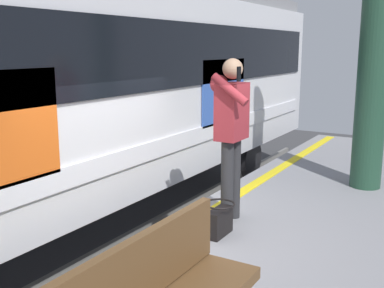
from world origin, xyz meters
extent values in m
cube|color=yellow|center=(0.00, 0.30, 0.97)|extent=(12.59, 0.16, 0.01)
cube|color=slate|center=(0.00, -1.38, 0.08)|extent=(16.70, 0.08, 0.16)
cube|color=silver|center=(-0.83, -2.09, 2.30)|extent=(12.62, 2.78, 2.71)
cube|color=black|center=(-0.83, -0.69, 2.78)|extent=(11.99, 0.03, 0.90)
cube|color=silver|center=(-0.83, -0.69, 1.56)|extent=(11.99, 0.03, 0.24)
cube|color=#3359B2|center=(-3.04, -0.68, 2.17)|extent=(1.48, 0.02, 1.04)
cylinder|color=black|center=(-4.93, -0.98, 0.58)|extent=(0.84, 0.12, 0.84)
cylinder|color=black|center=(-4.93, -3.21, 0.58)|extent=(0.84, 0.12, 0.84)
cylinder|color=#262628|center=(-0.75, 0.61, 1.43)|extent=(0.14, 0.14, 0.93)
cylinder|color=#262628|center=(-0.57, 0.61, 1.43)|extent=(0.14, 0.14, 0.93)
cube|color=maroon|center=(-0.66, 0.61, 2.20)|extent=(0.40, 0.24, 0.61)
sphere|color=maroon|center=(-0.66, 0.45, 2.48)|extent=(0.20, 0.20, 0.20)
sphere|color=tan|center=(-0.66, 0.61, 2.65)|extent=(0.22, 0.22, 0.22)
cylinder|color=maroon|center=(-0.91, 0.61, 2.13)|extent=(0.09, 0.09, 0.55)
cylinder|color=maroon|center=(-0.43, 0.69, 2.45)|extent=(0.09, 0.42, 0.33)
cube|color=black|center=(-0.43, 0.79, 2.61)|extent=(0.07, 0.02, 0.15)
cube|color=black|center=(-0.19, 0.71, 1.10)|extent=(0.36, 0.14, 0.28)
torus|color=black|center=(-0.19, 0.71, 1.30)|extent=(0.33, 0.33, 0.02)
cylinder|color=#1E3F2D|center=(-2.78, 1.67, 2.93)|extent=(0.41, 0.41, 3.94)
cube|color=brown|center=(1.99, 1.32, 1.66)|extent=(1.59, 0.06, 0.40)
camera|label=1|loc=(3.89, 2.79, 2.87)|focal=43.81mm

